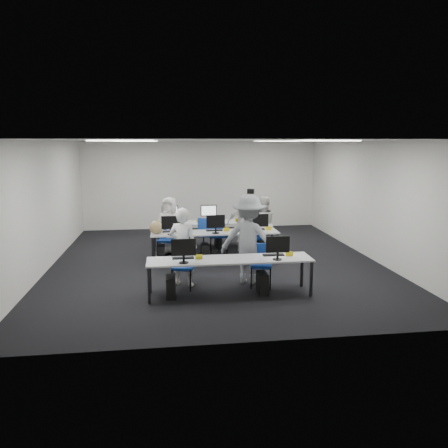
{
  "coord_description": "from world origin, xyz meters",
  "views": [
    {
      "loc": [
        -1.2,
        -10.5,
        2.96
      ],
      "look_at": [
        0.18,
        -0.19,
        1.0
      ],
      "focal_mm": 35.0,
      "sensor_mm": 36.0,
      "label": 1
    }
  ],
  "objects": [
    {
      "name": "chair_1",
      "position": [
        0.73,
        -1.95,
        0.27
      ],
      "size": [
        0.53,
        0.56,
        0.87
      ],
      "rotation": [
        0.0,
        0.0,
        -0.26
      ],
      "color": "navy",
      "rests_on": "ground"
    },
    {
      "name": "chair_5",
      "position": [
        -1.22,
        1.06,
        0.28
      ],
      "size": [
        0.44,
        0.48,
        0.89
      ],
      "rotation": [
        0.0,
        0.0,
        -0.01
      ],
      "color": "navy",
      "rests_on": "ground"
    },
    {
      "name": "equipment_back",
      "position": [
        0.19,
        1.62,
        0.36
      ],
      "size": [
        2.91,
        0.41,
        1.19
      ],
      "color": "white",
      "rests_on": "desk_back"
    },
    {
      "name": "chair_6",
      "position": [
        -0.09,
        0.96,
        0.31
      ],
      "size": [
        0.64,
        0.66,
        0.98
      ],
      "rotation": [
        0.0,
        0.0,
        -0.38
      ],
      "color": "navy",
      "rests_on": "ground"
    },
    {
      "name": "room",
      "position": [
        0.0,
        0.0,
        1.5
      ],
      "size": [
        9.0,
        9.02,
        3.0
      ],
      "color": "black",
      "rests_on": "ground"
    },
    {
      "name": "equipment_front",
      "position": [
        -0.19,
        -2.42,
        0.36
      ],
      "size": [
        2.51,
        0.41,
        1.19
      ],
      "color": "#0B4993",
      "rests_on": "desk_front"
    },
    {
      "name": "student_3",
      "position": [
        0.88,
        1.07,
        0.78
      ],
      "size": [
        0.96,
        0.51,
        1.56
      ],
      "primitive_type": "imported",
      "rotation": [
        0.0,
        0.0,
        0.15
      ],
      "color": "white",
      "rests_on": "ground"
    },
    {
      "name": "handbag",
      "position": [
        -1.45,
        0.17,
        0.88
      ],
      "size": [
        0.42,
        0.35,
        0.3
      ],
      "primitive_type": "ellipsoid",
      "rotation": [
        0.0,
        0.0,
        0.35
      ],
      "color": "#A57C55",
      "rests_on": "desk_mid"
    },
    {
      "name": "ceiling_panels",
      "position": [
        0.0,
        0.0,
        2.98
      ],
      "size": [
        5.2,
        4.6,
        0.02
      ],
      "color": "white",
      "rests_on": "room"
    },
    {
      "name": "chair_4",
      "position": [
        1.12,
        0.68,
        0.27
      ],
      "size": [
        0.51,
        0.54,
        0.85
      ],
      "rotation": [
        0.0,
        0.0,
        0.23
      ],
      "color": "navy",
      "rests_on": "ground"
    },
    {
      "name": "chair_2",
      "position": [
        -1.21,
        0.7,
        0.27
      ],
      "size": [
        0.53,
        0.55,
        0.86
      ],
      "rotation": [
        0.0,
        0.0,
        -0.27
      ],
      "color": "navy",
      "rests_on": "ground"
    },
    {
      "name": "dslr_camera",
      "position": [
        0.57,
        -1.53,
        1.94
      ],
      "size": [
        0.2,
        0.22,
        0.1
      ],
      "primitive_type": "cube",
      "rotation": [
        0.0,
        0.0,
        2.77
      ],
      "color": "black",
      "rests_on": "photographer"
    },
    {
      "name": "desk_front",
      "position": [
        0.0,
        -2.4,
        0.68
      ],
      "size": [
        3.2,
        0.7,
        0.73
      ],
      "color": "#B3B6B8",
      "rests_on": "ground"
    },
    {
      "name": "student_1",
      "position": [
        1.39,
        0.91,
        0.76
      ],
      "size": [
        0.82,
        0.69,
        1.51
      ],
      "primitive_type": "imported",
      "rotation": [
        0.0,
        0.0,
        3.31
      ],
      "color": "white",
      "rests_on": "ground"
    },
    {
      "name": "chair_0",
      "position": [
        -0.87,
        -1.85,
        0.27
      ],
      "size": [
        0.53,
        0.56,
        0.86
      ],
      "rotation": [
        0.0,
        0.0,
        -0.29
      ],
      "color": "navy",
      "rests_on": "ground"
    },
    {
      "name": "equipment_mid",
      "position": [
        -0.19,
        0.18,
        0.36
      ],
      "size": [
        2.91,
        0.41,
        1.19
      ],
      "color": "white",
      "rests_on": "desk_mid"
    },
    {
      "name": "chair_7",
      "position": [
        1.28,
        1.02,
        0.3
      ],
      "size": [
        0.6,
        0.63,
        0.96
      ],
      "rotation": [
        0.0,
        0.0,
        0.3
      ],
      "color": "navy",
      "rests_on": "ground"
    },
    {
      "name": "student_2",
      "position": [
        -1.12,
        0.98,
        0.77
      ],
      "size": [
        0.88,
        0.74,
        1.53
      ],
      "primitive_type": "imported",
      "rotation": [
        0.0,
        0.0,
        -0.4
      ],
      "color": "white",
      "rests_on": "ground"
    },
    {
      "name": "desk_mid",
      "position": [
        0.0,
        0.2,
        0.68
      ],
      "size": [
        3.2,
        0.7,
        0.73
      ],
      "color": "#B3B6B8",
      "rests_on": "ground"
    },
    {
      "name": "desk_back",
      "position": [
        0.0,
        1.6,
        0.68
      ],
      "size": [
        3.2,
        0.7,
        0.73
      ],
      "color": "#B3B6B8",
      "rests_on": "ground"
    },
    {
      "name": "photographer",
      "position": [
        0.5,
        -1.7,
        0.94
      ],
      "size": [
        1.38,
        1.09,
        1.88
      ],
      "primitive_type": "imported",
      "rotation": [
        0.0,
        0.0,
        2.77
      ],
      "color": "slate",
      "rests_on": "ground"
    },
    {
      "name": "chair_3",
      "position": [
        0.14,
        0.84,
        0.31
      ],
      "size": [
        0.51,
        0.55,
        0.98
      ],
      "rotation": [
        0.0,
        0.0,
        0.06
      ],
      "color": "navy",
      "rests_on": "ground"
    },
    {
      "name": "student_0",
      "position": [
        -0.87,
        -1.69,
        0.82
      ],
      "size": [
        0.71,
        0.59,
        1.65
      ],
      "primitive_type": "imported",
      "rotation": [
        0.0,
        0.0,
        2.75
      ],
      "color": "white",
      "rests_on": "ground"
    }
  ]
}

